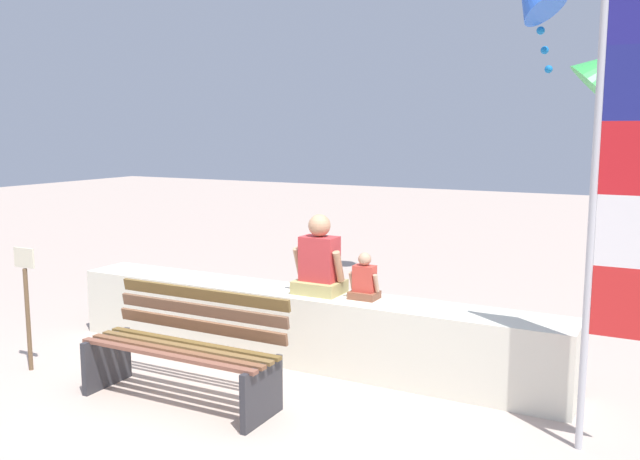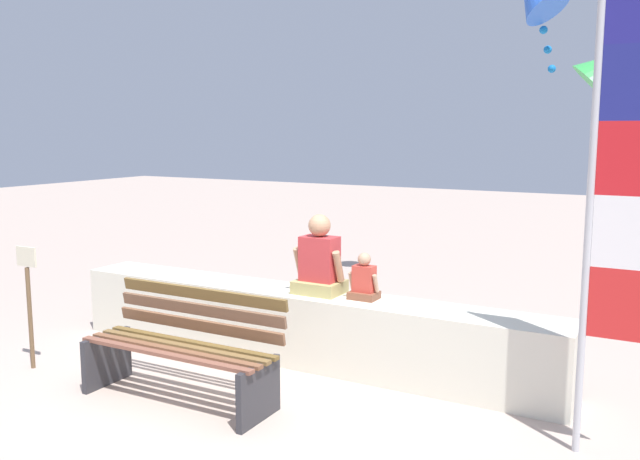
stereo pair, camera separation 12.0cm
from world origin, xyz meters
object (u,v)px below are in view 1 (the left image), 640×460
Objects in this scene: person_adult at (319,263)px; flag_banner at (616,182)px; park_bench at (185,349)px; kite_green at (616,69)px; person_child at (364,281)px; sign_post at (27,297)px.

flag_banner is (2.54, -0.69, 0.89)m from person_adult.
park_bench is 1.73× the size of kite_green.
flag_banner is at bearing -84.11° from kite_green.
kite_green is at bearing 37.28° from person_child.
flag_banner is 2.80× the size of sign_post.
person_child is 0.37× the size of sign_post.
park_bench is 1.69m from person_child.
person_child is at bearing 161.62° from flag_banner.
person_adult is at bearing 164.78° from flag_banner.
flag_banner reaches higher than sign_post.
kite_green is at bearing 43.14° from park_bench.
person_adult is at bearing 32.10° from sign_post.
person_child is at bearing 27.54° from sign_post.
person_child is (1.01, 1.28, 0.42)m from park_bench.
person_adult is 0.48m from person_child.
person_adult is 0.76× the size of kite_green.
person_child is at bearing 0.05° from person_adult.
park_bench is 2.29× the size of person_adult.
sign_post is (-4.80, -0.73, -1.17)m from flag_banner.
park_bench is 4.00× the size of person_child.
park_bench is at bearing 4.64° from sign_post.
person_child is at bearing -142.72° from kite_green.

